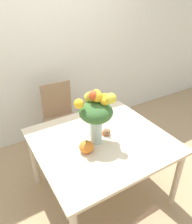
# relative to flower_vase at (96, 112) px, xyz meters

# --- Properties ---
(ground_plane) EXTENTS (12.00, 12.00, 0.00)m
(ground_plane) POSITION_rel_flower_vase_xyz_m (0.05, -0.01, -1.05)
(ground_plane) COLOR tan
(wall_back) EXTENTS (8.00, 0.06, 2.70)m
(wall_back) POSITION_rel_flower_vase_xyz_m (0.05, 1.39, 0.30)
(wall_back) COLOR silver
(wall_back) RESTS_ON ground_plane
(dining_table) EXTENTS (1.23, 1.13, 0.73)m
(dining_table) POSITION_rel_flower_vase_xyz_m (0.05, -0.01, -0.40)
(dining_table) COLOR beige
(dining_table) RESTS_ON ground_plane
(flower_vase) EXTENTS (0.37, 0.31, 0.52)m
(flower_vase) POSITION_rel_flower_vase_xyz_m (0.00, 0.00, 0.00)
(flower_vase) COLOR #B2CCBC
(flower_vase) RESTS_ON dining_table
(pumpkin) EXTENTS (0.13, 0.13, 0.12)m
(pumpkin) POSITION_rel_flower_vase_xyz_m (-0.15, -0.09, -0.26)
(pumpkin) COLOR orange
(pumpkin) RESTS_ON dining_table
(turkey_figurine) EXTENTS (0.08, 0.11, 0.07)m
(turkey_figurine) POSITION_rel_flower_vase_xyz_m (0.14, 0.04, -0.28)
(turkey_figurine) COLOR #936642
(turkey_figurine) RESTS_ON dining_table
(dining_chair_near_window) EXTENTS (0.44, 0.44, 0.93)m
(dining_chair_near_window) POSITION_rel_flower_vase_xyz_m (0.03, 0.94, -0.57)
(dining_chair_near_window) COLOR #9E7A56
(dining_chair_near_window) RESTS_ON ground_plane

